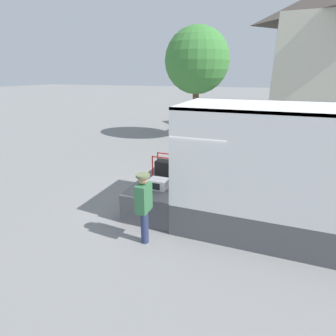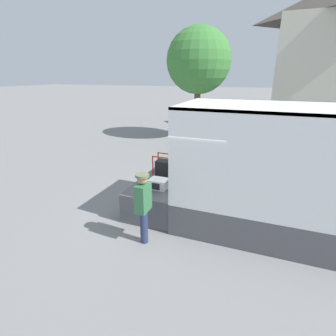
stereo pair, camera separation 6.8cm
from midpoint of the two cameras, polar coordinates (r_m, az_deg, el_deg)
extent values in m
plane|color=gray|center=(7.71, 3.08, -9.48)|extent=(160.00, 160.00, 0.00)
cube|color=#4C4C51|center=(7.28, 22.78, -9.36)|extent=(5.06, 2.44, 0.82)
cube|color=white|center=(7.86, 24.10, 4.79)|extent=(5.06, 0.06, 2.29)
cube|color=white|center=(5.58, 25.11, -0.99)|extent=(5.06, 0.06, 2.29)
cube|color=white|center=(6.50, 25.93, 11.83)|extent=(5.06, 2.44, 0.06)
cylinder|color=#3370B2|center=(7.81, 22.37, -2.68)|extent=(0.26, 0.26, 0.33)
cube|color=#2D7F33|center=(6.74, 29.97, -7.38)|extent=(0.44, 0.32, 0.34)
cube|color=#4C4C51|center=(7.73, -1.83, -5.96)|extent=(1.39, 2.32, 0.82)
cube|color=white|center=(7.15, -2.30, -3.43)|extent=(0.51, 0.40, 0.26)
cube|color=black|center=(6.99, -3.34, -4.00)|extent=(0.32, 0.01, 0.18)
cube|color=black|center=(8.04, -0.85, 0.02)|extent=(0.56, 0.36, 0.46)
cylinder|color=slate|center=(7.96, 0.66, -0.01)|extent=(0.21, 0.20, 0.20)
cylinder|color=red|center=(7.95, -3.64, 0.44)|extent=(0.04, 0.04, 0.64)
cylinder|color=red|center=(7.72, 0.90, -0.13)|extent=(0.04, 0.04, 0.64)
cylinder|color=red|center=(8.31, -2.48, 1.33)|extent=(0.04, 0.04, 0.64)
cylinder|color=red|center=(8.09, 1.89, 0.81)|extent=(0.04, 0.04, 0.64)
cylinder|color=red|center=(7.73, -1.42, 2.27)|extent=(0.67, 0.04, 0.04)
cylinder|color=red|center=(8.10, -0.33, 3.10)|extent=(0.67, 0.04, 0.04)
cylinder|color=navy|center=(6.26, -5.43, -12.60)|extent=(0.18, 0.18, 0.83)
cube|color=#336B42|center=(5.90, -5.66, -6.46)|extent=(0.24, 0.44, 0.66)
sphere|color=tan|center=(5.72, -5.81, -2.46)|extent=(0.23, 0.23, 0.23)
cylinder|color=#606B47|center=(5.69, -5.84, -1.66)|extent=(0.31, 0.31, 0.06)
cube|color=beige|center=(20.46, 32.08, 15.85)|extent=(7.31, 7.91, 6.77)
cylinder|color=brown|center=(16.16, 5.79, 11.31)|extent=(0.36, 0.36, 2.84)
sphere|color=#3D7F38|center=(16.00, 6.20, 22.21)|extent=(3.65, 3.65, 3.65)
camera|label=1|loc=(0.03, -90.27, -0.10)|focal=28.00mm
camera|label=2|loc=(0.03, 89.73, 0.10)|focal=28.00mm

